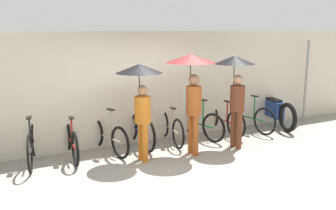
{
  "coord_description": "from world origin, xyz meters",
  "views": [
    {
      "loc": [
        -3.18,
        -5.76,
        2.6
      ],
      "look_at": [
        0.47,
        1.23,
        1.0
      ],
      "focal_mm": 40.0,
      "sensor_mm": 36.0,
      "label": 1
    }
  ],
  "objects": [
    {
      "name": "parked_bicycle_4",
      "position": [
        -0.0,
        1.76,
        0.39
      ],
      "size": [
        0.44,
        1.73,
        1.02
      ],
      "rotation": [
        0.0,
        0.0,
        1.58
      ],
      "color": "black",
      "rests_on": "ground"
    },
    {
      "name": "parked_bicycle_1",
      "position": [
        -2.3,
        1.66,
        0.39
      ],
      "size": [
        0.53,
        1.71,
        1.07
      ],
      "rotation": [
        0.0,
        0.0,
        1.36
      ],
      "color": "black",
      "rests_on": "ground"
    },
    {
      "name": "parked_bicycle_5",
      "position": [
        0.77,
        1.68,
        0.36
      ],
      "size": [
        0.44,
        1.66,
        1.04
      ],
      "rotation": [
        0.0,
        0.0,
        1.44
      ],
      "color": "black",
      "rests_on": "ground"
    },
    {
      "name": "back_wall",
      "position": [
        0.0,
        2.08,
        1.28
      ],
      "size": [
        15.08,
        0.12,
        2.57
      ],
      "color": "beige",
      "rests_on": "ground"
    },
    {
      "name": "ground_plane",
      "position": [
        0.0,
        0.0,
        0.0
      ],
      "size": [
        30.0,
        30.0,
        0.0
      ],
      "primitive_type": "plane",
      "color": "gray"
    },
    {
      "name": "parked_bicycle_3",
      "position": [
        -0.77,
        1.68,
        0.36
      ],
      "size": [
        0.51,
        1.73,
        1.04
      ],
      "rotation": [
        0.0,
        0.0,
        1.76
      ],
      "color": "black",
      "rests_on": "ground"
    },
    {
      "name": "pedestrian_center",
      "position": [
        0.8,
        0.79,
        1.67
      ],
      "size": [
        1.05,
        1.05,
        2.11
      ],
      "rotation": [
        0.0,
        0.0,
        -0.0
      ],
      "color": "#9E4C1E",
      "rests_on": "ground"
    },
    {
      "name": "pedestrian_leading",
      "position": [
        -0.3,
        0.91,
        1.5
      ],
      "size": [
        0.92,
        0.92,
        1.94
      ],
      "rotation": [
        0.0,
        0.0,
        0.02
      ],
      "color": "#C66B1E",
      "rests_on": "ground"
    },
    {
      "name": "parked_bicycle_6",
      "position": [
        1.53,
        1.72,
        0.37
      ],
      "size": [
        0.59,
        1.7,
        1.02
      ],
      "rotation": [
        0.0,
        0.0,
        1.82
      ],
      "color": "black",
      "rests_on": "ground"
    },
    {
      "name": "parked_bicycle_7",
      "position": [
        2.3,
        1.76,
        0.37
      ],
      "size": [
        0.44,
        1.78,
        0.98
      ],
      "rotation": [
        0.0,
        0.0,
        1.6
      ],
      "color": "black",
      "rests_on": "ground"
    },
    {
      "name": "motorcycle",
      "position": [
        4.01,
        1.78,
        0.43
      ],
      "size": [
        0.74,
        2.18,
        0.95
      ],
      "rotation": [
        0.0,
        0.0,
        1.35
      ],
      "color": "black",
      "rests_on": "ground"
    },
    {
      "name": "pedestrian_trailing",
      "position": [
        1.88,
        0.74,
        1.55
      ],
      "size": [
        0.89,
        0.89,
        2.04
      ],
      "rotation": [
        0.0,
        0.0,
        0.07
      ],
      "color": "brown",
      "rests_on": "ground"
    },
    {
      "name": "awning_pole",
      "position": [
        5.14,
        1.72,
        1.16
      ],
      "size": [
        0.07,
        0.07,
        2.31
      ],
      "color": "gray",
      "rests_on": "ground"
    },
    {
      "name": "parked_bicycle_8",
      "position": [
        3.06,
        1.68,
        0.37
      ],
      "size": [
        0.45,
        1.78,
        1.1
      ],
      "rotation": [
        0.0,
        0.0,
        1.71
      ],
      "color": "black",
      "rests_on": "ground"
    },
    {
      "name": "parked_bicycle_2",
      "position": [
        -1.53,
        1.69,
        0.36
      ],
      "size": [
        0.44,
        1.75,
        1.03
      ],
      "rotation": [
        0.0,
        0.0,
        1.48
      ],
      "color": "black",
      "rests_on": "ground"
    }
  ]
}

